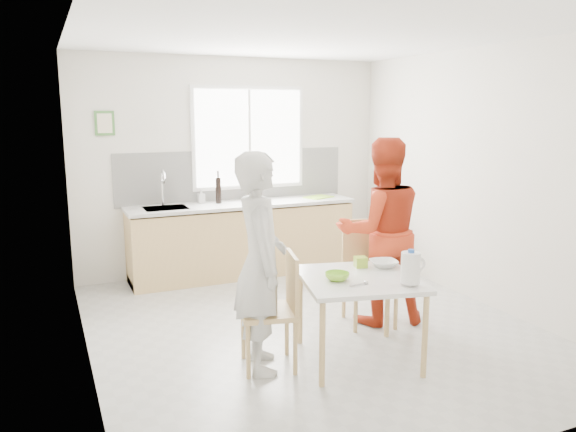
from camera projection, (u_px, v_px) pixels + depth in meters
name	position (u px, v px, depth m)	size (l,w,h in m)	color
ground	(311.00, 327.00, 5.37)	(4.50, 4.50, 0.00)	#B7B7B2
room_shell	(312.00, 155.00, 5.07)	(4.50, 4.50, 4.50)	silver
window	(249.00, 138.00, 7.14)	(1.50, 0.06, 1.30)	white
backsplash	(234.00, 176.00, 7.16)	(3.00, 0.02, 0.65)	white
picture_frame	(105.00, 123.00, 6.41)	(0.22, 0.03, 0.28)	#46803A
kitchen_counter	(243.00, 242.00, 7.05)	(2.84, 0.64, 1.37)	#DAB675
dining_table	(359.00, 286.00, 4.57)	(1.11, 1.11, 0.71)	silver
chair_left	(277.00, 305.00, 4.47)	(0.52, 0.52, 0.93)	#DAB675
chair_far	(367.00, 267.00, 5.45)	(0.55, 0.55, 1.00)	#DAB675
person_white	(260.00, 263.00, 4.38)	(0.64, 0.42, 1.74)	silver
person_red	(381.00, 232.00, 5.38)	(0.87, 0.68, 1.80)	red
bowl_green	(337.00, 276.00, 4.47)	(0.20, 0.20, 0.06)	#8BD531
bowl_white	(384.00, 264.00, 4.85)	(0.24, 0.24, 0.06)	white
milk_jug	(411.00, 267.00, 4.32)	(0.21, 0.15, 0.26)	white
green_box	(361.00, 262.00, 4.84)	(0.10, 0.10, 0.09)	#93BD2B
spoon	(358.00, 284.00, 4.33)	(0.01, 0.01, 0.16)	#A5A5AA
cutting_board	(319.00, 197.00, 7.36)	(0.35, 0.25, 0.01)	#93CF2F
wine_bottle_a	(218.00, 190.00, 6.88)	(0.07, 0.07, 0.32)	black
wine_bottle_b	(254.00, 189.00, 7.04)	(0.07, 0.07, 0.30)	black
jar_amber	(255.00, 193.00, 7.17)	(0.06, 0.06, 0.16)	#955D20
soap_bottle	(201.00, 196.00, 6.91)	(0.08, 0.08, 0.17)	#999999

